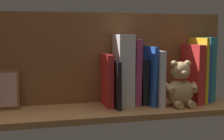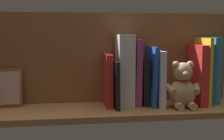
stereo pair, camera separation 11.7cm
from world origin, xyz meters
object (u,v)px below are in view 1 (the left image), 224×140
teddy_bear (181,86)px  dictionary_thick_white (123,70)px  book_0 (206,69)px  picture_frame_leaning (4,90)px

teddy_bear → dictionary_thick_white: dictionary_thick_white is taller
book_0 → teddy_bear: bearing=27.1°
teddy_bear → dictionary_thick_white: bearing=-17.0°
dictionary_thick_white → picture_frame_leaning: size_ratio=1.85×
book_0 → teddy_bear: size_ratio=1.49×
book_0 → teddy_bear: (15.77, 8.08, -5.49)cm
book_0 → picture_frame_leaning: 82.72cm
book_0 → dictionary_thick_white: (36.97, 0.51, 0.62)cm
book_0 → picture_frame_leaning: (82.46, -2.73, -5.97)cm
teddy_bear → dictionary_thick_white: (21.19, -7.56, 6.11)cm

